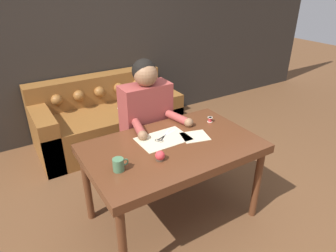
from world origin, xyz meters
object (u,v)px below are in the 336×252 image
(dining_table, at_px, (173,153))
(thread_spool, at_px, (210,120))
(scissors, at_px, (162,138))
(pin_cushion, at_px, (160,156))
(mug, at_px, (119,165))
(couch, at_px, (106,120))
(person, at_px, (147,124))

(dining_table, xyz_separation_m, thread_spool, (0.50, 0.17, 0.10))
(dining_table, height_order, scissors, scissors)
(pin_cushion, bearing_deg, scissors, 56.15)
(mug, bearing_deg, scissors, 25.55)
(couch, height_order, pin_cushion, pin_cushion)
(mug, height_order, pin_cushion, mug)
(pin_cushion, bearing_deg, person, 69.45)
(couch, xyz_separation_m, mug, (-0.51, -1.66, 0.47))
(scissors, distance_m, mug, 0.53)
(scissors, xyz_separation_m, thread_spool, (0.51, 0.03, 0.02))
(dining_table, bearing_deg, person, 83.20)
(dining_table, distance_m, scissors, 0.15)
(couch, bearing_deg, person, -87.51)
(couch, distance_m, scissors, 1.49)
(couch, xyz_separation_m, scissors, (-0.04, -1.43, 0.43))
(dining_table, height_order, thread_spool, thread_spool)
(couch, bearing_deg, pin_cushion, -97.16)
(scissors, distance_m, thread_spool, 0.51)
(thread_spool, bearing_deg, dining_table, -161.54)
(person, bearing_deg, thread_spool, -41.93)
(thread_spool, bearing_deg, couch, 108.82)
(couch, distance_m, person, 1.07)
(mug, xyz_separation_m, thread_spool, (0.99, 0.26, -0.02))
(scissors, relative_size, pin_cushion, 3.20)
(scissors, bearing_deg, dining_table, -83.99)
(dining_table, bearing_deg, thread_spool, 18.46)
(dining_table, relative_size, pin_cushion, 18.73)
(dining_table, height_order, couch, couch)
(person, distance_m, mug, 0.86)
(pin_cushion, bearing_deg, couch, 82.84)
(dining_table, bearing_deg, pin_cushion, -145.78)
(dining_table, relative_size, mug, 11.85)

